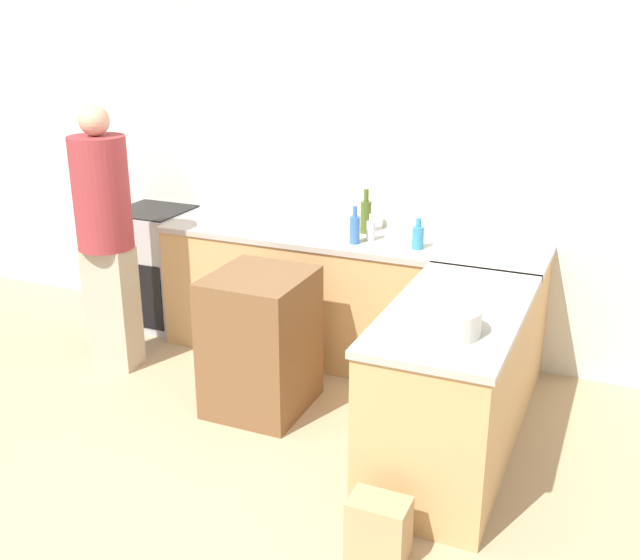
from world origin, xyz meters
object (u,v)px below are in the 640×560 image
range_oven (156,267)px  island_table (261,342)px  vinegar_bottle_clear (371,230)px  paper_bag (379,529)px  person_by_range (105,231)px  dish_soap_bottle (418,237)px  water_bottle_blue (355,229)px  olive_oil_bottle (366,216)px  mixing_bowl (447,320)px

range_oven → island_table: bearing=-32.7°
vinegar_bottle_clear → paper_bag: (0.75, -1.91, -0.85)m
person_by_range → vinegar_bottle_clear: bearing=23.9°
paper_bag → island_table: bearing=137.7°
island_table → dish_soap_bottle: (0.77, 0.79, 0.57)m
island_table → water_bottle_blue: bearing=65.4°
water_bottle_blue → paper_bag: 2.17m
paper_bag → water_bottle_blue: bearing=114.6°
island_table → range_oven: bearing=147.3°
olive_oil_bottle → water_bottle_blue: size_ratio=1.21×
range_oven → water_bottle_blue: water_bottle_blue is taller
mixing_bowl → water_bottle_blue: 1.55m
vinegar_bottle_clear → mixing_bowl: bearing=-56.9°
paper_bag → olive_oil_bottle: bearing=112.2°
vinegar_bottle_clear → person_by_range: (-1.66, -0.73, -0.01)m
mixing_bowl → water_bottle_blue: water_bottle_blue is taller
paper_bag → mixing_bowl: bearing=78.0°
island_table → person_by_range: bearing=174.5°
range_oven → paper_bag: size_ratio=3.05×
olive_oil_bottle → range_oven: bearing=-176.9°
olive_oil_bottle → water_bottle_blue: 0.27m
vinegar_bottle_clear → water_bottle_blue: 0.14m
mixing_bowl → olive_oil_bottle: (-0.97, 1.49, 0.06)m
mixing_bowl → vinegar_bottle_clear: size_ratio=1.81×
vinegar_bottle_clear → water_bottle_blue: (-0.08, -0.11, 0.03)m
vinegar_bottle_clear → paper_bag: size_ratio=0.59×
water_bottle_blue → island_table: bearing=-114.6°
water_bottle_blue → dish_soap_bottle: bearing=6.9°
water_bottle_blue → paper_bag: (0.82, -1.80, -0.88)m
mixing_bowl → range_oven: bearing=152.7°
person_by_range → water_bottle_blue: bearing=21.5°
range_oven → island_table: 1.70m
olive_oil_bottle → paper_bag: (0.84, -2.07, -0.90)m
island_table → water_bottle_blue: (0.34, 0.74, 0.59)m
mixing_bowl → vinegar_bottle_clear: vinegar_bottle_clear is taller
range_oven → dish_soap_bottle: 2.27m
water_bottle_blue → paper_bag: water_bottle_blue is taller
olive_oil_bottle → paper_bag: size_ratio=1.02×
dish_soap_bottle → vinegar_bottle_clear: bearing=170.6°
dish_soap_bottle → person_by_range: person_by_range is taller
mixing_bowl → paper_bag: (-0.12, -0.58, -0.84)m
range_oven → paper_bag: range_oven is taller
range_oven → island_table: (1.43, -0.92, -0.02)m
paper_bag → dish_soap_bottle: bearing=102.1°
olive_oil_bottle → water_bottle_blue: olive_oil_bottle is taller
mixing_bowl → dish_soap_bottle: 1.38m
vinegar_bottle_clear → range_oven: bearing=177.9°
range_oven → vinegar_bottle_clear: size_ratio=5.13×
range_oven → dish_soap_bottle: (2.20, -0.12, 0.54)m
vinegar_bottle_clear → dish_soap_bottle: 0.35m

